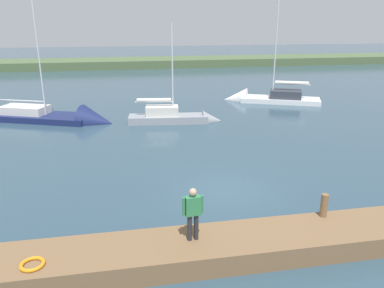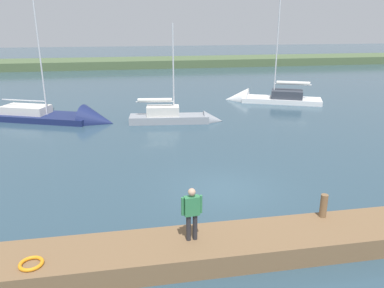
{
  "view_description": "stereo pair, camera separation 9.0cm",
  "coord_description": "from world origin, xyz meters",
  "px_view_note": "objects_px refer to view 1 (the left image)",
  "views": [
    {
      "loc": [
        4.05,
        14.18,
        6.89
      ],
      "look_at": [
        1.21,
        -1.05,
        1.83
      ],
      "focal_mm": 35.16,
      "sensor_mm": 36.0,
      "label": 1
    },
    {
      "loc": [
        3.96,
        14.19,
        6.89
      ],
      "look_at": [
        1.21,
        -1.05,
        1.83
      ],
      "focal_mm": 35.16,
      "sensor_mm": 36.0,
      "label": 2
    }
  ],
  "objects_px": {
    "sailboat_mid_channel": "(61,120)",
    "mooring_post_near": "(324,205)",
    "sailboat_inner_slip": "(178,120)",
    "sailboat_far_right": "(263,100)",
    "person_on_dock": "(193,211)",
    "life_ring_buoy": "(32,264)"
  },
  "relations": [
    {
      "from": "sailboat_mid_channel",
      "to": "mooring_post_near",
      "type": "bearing_deg",
      "value": -36.12
    },
    {
      "from": "sailboat_mid_channel",
      "to": "sailboat_inner_slip",
      "type": "height_order",
      "value": "sailboat_mid_channel"
    },
    {
      "from": "sailboat_far_right",
      "to": "sailboat_inner_slip",
      "type": "height_order",
      "value": "sailboat_far_right"
    },
    {
      "from": "sailboat_mid_channel",
      "to": "person_on_dock",
      "type": "relative_size",
      "value": 6.15
    },
    {
      "from": "life_ring_buoy",
      "to": "person_on_dock",
      "type": "xyz_separation_m",
      "value": [
        -4.46,
        -0.47,
        0.91
      ]
    },
    {
      "from": "life_ring_buoy",
      "to": "sailboat_far_right",
      "type": "relative_size",
      "value": 0.07
    },
    {
      "from": "sailboat_far_right",
      "to": "sailboat_mid_channel",
      "type": "height_order",
      "value": "sailboat_mid_channel"
    },
    {
      "from": "life_ring_buoy",
      "to": "sailboat_mid_channel",
      "type": "distance_m",
      "value": 18.67
    },
    {
      "from": "sailboat_inner_slip",
      "to": "person_on_dock",
      "type": "xyz_separation_m",
      "value": [
        1.97,
        16.23,
        1.45
      ]
    },
    {
      "from": "sailboat_mid_channel",
      "to": "sailboat_inner_slip",
      "type": "distance_m",
      "value": 8.52
    },
    {
      "from": "mooring_post_near",
      "to": "person_on_dock",
      "type": "bearing_deg",
      "value": 7.39
    },
    {
      "from": "sailboat_far_right",
      "to": "sailboat_mid_channel",
      "type": "xyz_separation_m",
      "value": [
        16.94,
        3.99,
        -0.04
      ]
    },
    {
      "from": "sailboat_mid_channel",
      "to": "sailboat_inner_slip",
      "type": "relative_size",
      "value": 1.36
    },
    {
      "from": "mooring_post_near",
      "to": "sailboat_mid_channel",
      "type": "bearing_deg",
      "value": -58.09
    },
    {
      "from": "sailboat_inner_slip",
      "to": "person_on_dock",
      "type": "bearing_deg",
      "value": -90.67
    },
    {
      "from": "life_ring_buoy",
      "to": "person_on_dock",
      "type": "height_order",
      "value": "person_on_dock"
    },
    {
      "from": "life_ring_buoy",
      "to": "sailboat_far_right",
      "type": "xyz_separation_m",
      "value": [
        -15.05,
        -22.55,
        -0.58
      ]
    },
    {
      "from": "mooring_post_near",
      "to": "sailboat_inner_slip",
      "type": "height_order",
      "value": "sailboat_inner_slip"
    },
    {
      "from": "mooring_post_near",
      "to": "sailboat_mid_channel",
      "type": "relative_size",
      "value": 0.08
    },
    {
      "from": "mooring_post_near",
      "to": "sailboat_far_right",
      "type": "bearing_deg",
      "value": -105.7
    },
    {
      "from": "life_ring_buoy",
      "to": "mooring_post_near",
      "type": "bearing_deg",
      "value": -173.27
    },
    {
      "from": "life_ring_buoy",
      "to": "sailboat_inner_slip",
      "type": "relative_size",
      "value": 0.09
    }
  ]
}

